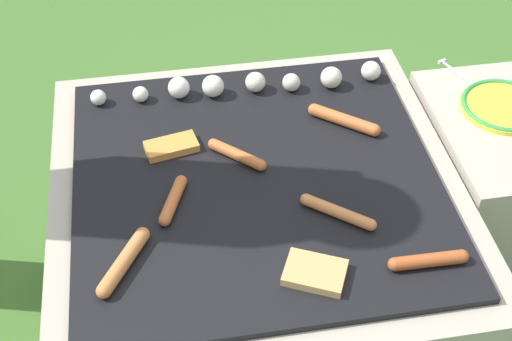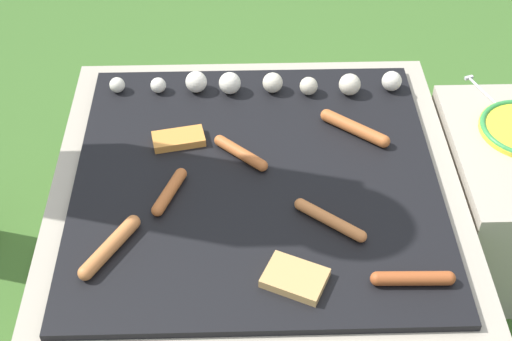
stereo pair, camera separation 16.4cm
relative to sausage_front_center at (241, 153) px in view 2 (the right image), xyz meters
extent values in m
plane|color=#3D6628|center=(0.03, -0.07, -0.38)|extent=(14.00, 14.00, 0.00)
cube|color=#A89E8C|center=(0.03, -0.07, -0.21)|extent=(0.96, 0.96, 0.35)
cube|color=black|center=(0.03, -0.07, -0.02)|extent=(0.84, 0.84, 0.02)
cube|color=#A89E8C|center=(0.71, 0.02, -0.20)|extent=(0.37, 0.50, 0.37)
cylinder|color=#C6753D|center=(-0.28, -0.29, 0.00)|extent=(0.11, 0.15, 0.03)
sphere|color=#C6753D|center=(-0.23, -0.22, 0.00)|extent=(0.03, 0.03, 0.03)
sphere|color=#C6753D|center=(-0.32, -0.35, 0.00)|extent=(0.03, 0.03, 0.03)
cylinder|color=#B7602D|center=(0.28, 0.08, 0.00)|extent=(0.15, 0.13, 0.03)
sphere|color=#B7602D|center=(0.22, 0.13, 0.00)|extent=(0.03, 0.03, 0.03)
sphere|color=#B7602D|center=(0.35, 0.03, 0.00)|extent=(0.03, 0.03, 0.03)
cylinder|color=#C6753D|center=(0.19, -0.22, 0.00)|extent=(0.14, 0.12, 0.03)
sphere|color=#C6753D|center=(0.25, -0.27, 0.00)|extent=(0.03, 0.03, 0.03)
sphere|color=#C6753D|center=(0.13, -0.17, 0.00)|extent=(0.03, 0.03, 0.03)
cylinder|color=#B7602D|center=(-0.16, -0.12, 0.00)|extent=(0.07, 0.13, 0.03)
sphere|color=#B7602D|center=(-0.14, -0.07, 0.00)|extent=(0.03, 0.03, 0.03)
sphere|color=#B7602D|center=(-0.18, -0.18, 0.00)|extent=(0.03, 0.03, 0.03)
cylinder|color=#B7602D|center=(0.00, 0.00, 0.00)|extent=(0.12, 0.11, 0.03)
sphere|color=#B7602D|center=(0.05, -0.05, 0.00)|extent=(0.03, 0.03, 0.03)
sphere|color=#B7602D|center=(-0.05, 0.05, 0.00)|extent=(0.03, 0.03, 0.03)
cylinder|color=#A34C23|center=(0.34, -0.38, 0.00)|extent=(0.14, 0.03, 0.03)
sphere|color=#A34C23|center=(0.41, -0.39, 0.00)|extent=(0.03, 0.03, 0.03)
sphere|color=#A34C23|center=(0.27, -0.38, 0.00)|extent=(0.03, 0.03, 0.03)
cube|color=#D18438|center=(-0.15, 0.06, 0.00)|extent=(0.14, 0.09, 0.02)
cube|color=tan|center=(0.11, -0.37, 0.00)|extent=(0.15, 0.13, 0.02)
sphere|color=silver|center=(-0.32, 0.27, 0.01)|extent=(0.04, 0.04, 0.04)
sphere|color=silver|center=(-0.21, 0.26, 0.01)|extent=(0.04, 0.04, 0.04)
sphere|color=silver|center=(-0.11, 0.27, 0.01)|extent=(0.06, 0.06, 0.06)
sphere|color=silver|center=(-0.03, 0.26, 0.02)|extent=(0.06, 0.06, 0.06)
sphere|color=beige|center=(0.09, 0.26, 0.01)|extent=(0.05, 0.05, 0.05)
sphere|color=beige|center=(0.18, 0.25, 0.01)|extent=(0.05, 0.05, 0.05)
sphere|color=beige|center=(0.29, 0.24, 0.01)|extent=(0.06, 0.06, 0.06)
sphere|color=silver|center=(0.40, 0.26, 0.01)|extent=(0.05, 0.05, 0.05)
cylinder|color=silver|center=(0.66, 0.20, -0.01)|extent=(0.08, 0.21, 0.01)
cube|color=silver|center=(0.62, 0.30, -0.01)|extent=(0.03, 0.02, 0.01)
camera|label=1|loc=(-0.16, -1.24, 1.14)|focal=50.00mm
camera|label=2|loc=(0.00, -1.26, 1.14)|focal=50.00mm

